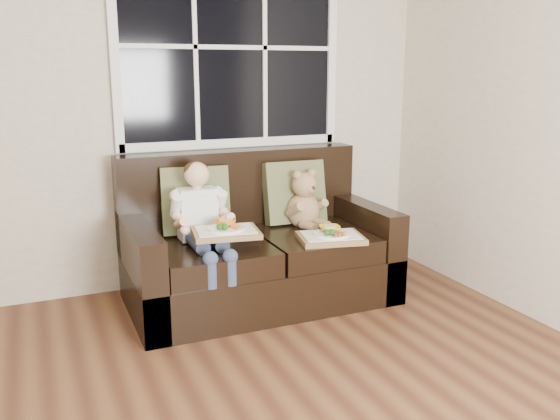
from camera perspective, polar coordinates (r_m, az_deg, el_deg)
name	(u,v)px	position (r m, az deg, el deg)	size (l,w,h in m)	color
room_walls	(239,35)	(1.61, -3.99, 16.45)	(4.52, 5.02, 2.71)	beige
window_back	(230,47)	(4.22, -4.82, 15.34)	(1.62, 0.04, 1.37)	black
loveseat	(256,253)	(3.97, -2.31, -4.14)	(1.70, 0.92, 0.96)	black
pillow_left	(195,200)	(3.91, -8.15, 0.92)	(0.46, 0.26, 0.45)	#60653E
pillow_right	(294,192)	(4.15, 1.38, 1.72)	(0.44, 0.21, 0.44)	#60653E
child	(202,217)	(3.66, -7.53, -0.66)	(0.34, 0.58, 0.77)	white
teddy_bear	(304,203)	(4.05, 2.35, 0.66)	(0.27, 0.33, 0.41)	tan
tray_left	(226,231)	(3.52, -5.24, -1.98)	(0.43, 0.35, 0.09)	olive
tray_right	(331,236)	(3.75, 4.91, -2.51)	(0.45, 0.38, 0.09)	olive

